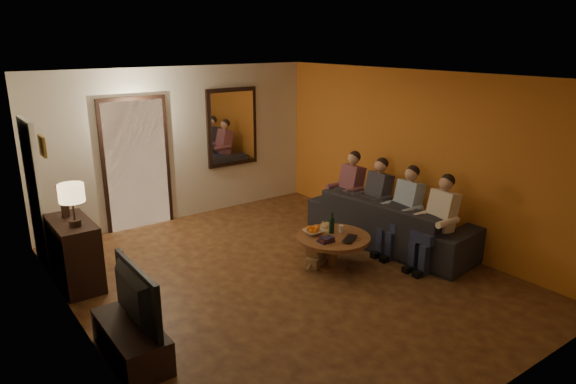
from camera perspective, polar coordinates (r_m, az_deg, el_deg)
floor at (r=6.90m, az=-0.54°, el=-9.39°), size 5.00×6.00×0.01m
ceiling at (r=6.21m, az=-0.61°, el=12.68°), size 5.00×6.00×0.01m
back_wall at (r=8.98m, az=-11.86°, el=5.21°), size 5.00×0.02×2.60m
front_wall at (r=4.50m, az=22.53°, el=-7.40°), size 5.00×0.02×2.60m
left_wall at (r=5.44m, az=-22.52°, el=-3.24°), size 0.02×6.00×2.60m
right_wall at (r=8.11m, az=13.96°, el=3.85°), size 0.02×6.00×2.60m
orange_accent at (r=8.10m, az=13.92°, el=3.84°), size 0.01×6.00×2.60m
kitchen_doorway at (r=8.72m, az=-16.48°, el=2.86°), size 1.00×0.06×2.10m
door_trim at (r=8.72m, az=-16.45°, el=2.85°), size 1.12×0.04×2.22m
fridge_glimpse at (r=8.85m, az=-14.89°, el=2.17°), size 0.45×0.03×1.70m
mirror_frame at (r=9.36m, az=-6.23°, el=7.17°), size 1.00×0.05×1.40m
mirror_glass at (r=9.33m, az=-6.14°, el=7.15°), size 0.86×0.02×1.26m
white_door at (r=7.70m, az=-26.29°, el=-0.25°), size 0.06×0.85×2.04m
framed_art at (r=6.55m, az=-25.66°, el=4.61°), size 0.03×0.28×0.24m
art_canvas at (r=6.55m, az=-25.53°, el=4.64°), size 0.01×0.22×0.18m
dresser at (r=7.06m, az=-22.60°, el=-6.30°), size 0.45×0.97×0.86m
table_lamp at (r=6.63m, az=-22.80°, el=-1.34°), size 0.30×0.30×0.54m
flower_vase at (r=7.06m, az=-23.63°, el=-0.82°), size 0.14×0.14×0.44m
tv_stand at (r=5.47m, az=-17.01°, el=-15.57°), size 0.45×1.09×0.36m
tv at (r=5.24m, az=-17.46°, el=-11.09°), size 1.04×0.14×0.60m
sofa at (r=7.95m, az=11.57°, el=-3.14°), size 2.74×1.35×0.77m
person_a at (r=7.27m, az=16.36°, el=-3.58°), size 0.60×0.40×1.20m
person_b at (r=7.62m, az=12.81°, el=-2.36°), size 0.60×0.40×1.20m
person_c at (r=8.00m, az=9.60°, el=-1.25°), size 0.60×0.40×1.20m
person_d at (r=8.41m, az=6.69°, el=-0.24°), size 0.60×0.40×1.20m
dog at (r=7.20m, az=3.49°, el=-5.83°), size 0.61×0.44×0.56m
coffee_table at (r=7.13m, az=5.04°, el=-6.57°), size 1.22×1.22×0.45m
bowl at (r=7.08m, az=2.82°, el=-4.45°), size 0.26×0.26×0.06m
oranges at (r=7.06m, az=2.82°, el=-3.94°), size 0.20×0.20×0.08m
wine_bottle at (r=7.09m, az=4.89°, el=-3.40°), size 0.07×0.07×0.31m
wine_glass at (r=7.18m, az=5.91°, el=-4.08°), size 0.06×0.06×0.10m
book_stack at (r=6.83m, az=4.25°, el=-5.27°), size 0.20×0.15×0.07m
laptop at (r=6.92m, az=7.24°, el=-5.28°), size 0.39×0.35×0.03m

